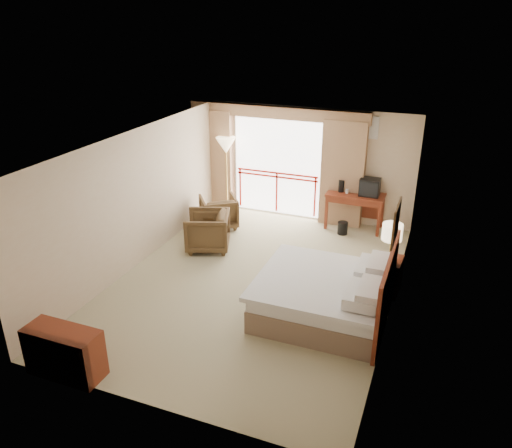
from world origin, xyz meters
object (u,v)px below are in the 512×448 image
at_px(wastebasket, 343,228).
at_px(armchair_far, 219,226).
at_px(desk, 356,201).
at_px(tv, 370,187).
at_px(dresser, 64,352).
at_px(armchair_near, 208,248).
at_px(bed, 326,295).
at_px(nightstand, 387,275).
at_px(table_lamp, 392,233).
at_px(floor_lamp, 226,148).
at_px(side_table, 209,222).

distance_m(wastebasket, armchair_far, 2.91).
xyz_separation_m(desk, tv, (0.30, -0.06, 0.39)).
height_order(desk, dresser, desk).
xyz_separation_m(desk, armchair_near, (-2.71, -2.30, -0.67)).
bearing_deg(armchair_far, desk, 164.12).
bearing_deg(dresser, armchair_near, 92.58).
xyz_separation_m(desk, dresser, (-2.77, -6.65, -0.31)).
distance_m(bed, nightstand, 1.42).
distance_m(armchair_far, armchair_near, 1.20).
bearing_deg(table_lamp, floor_lamp, 149.73).
relative_size(bed, dresser, 1.95).
xyz_separation_m(nightstand, dresser, (-3.89, -3.93, 0.03)).
distance_m(tv, floor_lamp, 3.58).
height_order(armchair_far, armchair_near, armchair_near).
height_order(table_lamp, side_table, table_lamp).
bearing_deg(armchair_near, wastebasket, 105.18).
height_order(tv, dresser, tv).
distance_m(tv, armchair_near, 3.89).
xyz_separation_m(bed, side_table, (-3.22, 2.12, -0.00)).
xyz_separation_m(nightstand, floor_lamp, (-4.35, 2.59, 1.30)).
bearing_deg(nightstand, armchair_far, 162.68).
bearing_deg(tv, desk, -177.64).
relative_size(tv, floor_lamp, 0.23).
bearing_deg(wastebasket, tv, 41.86).
distance_m(tv, armchair_far, 3.62).
height_order(bed, wastebasket, bed).
distance_m(table_lamp, armchair_far, 4.54).
bearing_deg(armchair_far, dresser, 55.78).
relative_size(wastebasket, dresser, 0.27).
distance_m(table_lamp, wastebasket, 2.74).
height_order(nightstand, wastebasket, nightstand).
distance_m(armchair_far, dresser, 5.53).
bearing_deg(tv, floor_lamp, -164.48).
bearing_deg(table_lamp, bed, -125.19).
bearing_deg(floor_lamp, wastebasket, -6.52).
bearing_deg(tv, side_table, -138.18).
xyz_separation_m(tv, wastebasket, (-0.47, -0.42, -0.91)).
relative_size(bed, side_table, 3.88).
relative_size(bed, desk, 1.61).
bearing_deg(wastebasket, nightstand, -60.11).
bearing_deg(desk, bed, -82.50).
height_order(table_lamp, wastebasket, table_lamp).
relative_size(nightstand, wastebasket, 2.30).
relative_size(desk, dresser, 1.21).
bearing_deg(armchair_far, bed, 103.62).
relative_size(nightstand, tv, 1.50).
height_order(table_lamp, desk, table_lamp).
xyz_separation_m(table_lamp, floor_lamp, (-4.35, 2.54, 0.47)).
bearing_deg(table_lamp, side_table, 167.11).
xyz_separation_m(bed, floor_lamp, (-3.51, 3.73, 1.26)).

